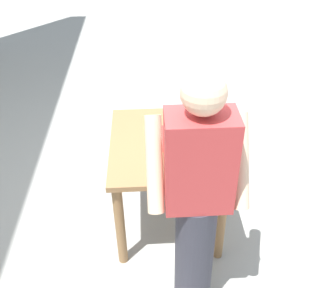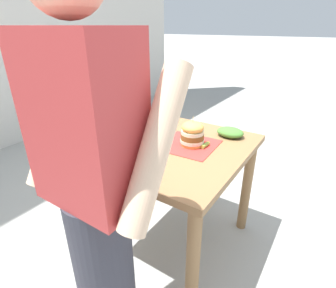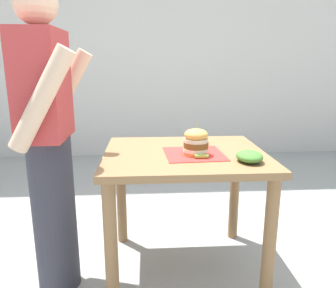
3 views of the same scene
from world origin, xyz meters
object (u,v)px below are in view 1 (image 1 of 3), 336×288
Objects in this scene: diner_across_table at (197,203)px; sandwich at (177,128)px; patio_table at (167,157)px; pickle_spear at (188,133)px; side_salad at (192,114)px.

sandwich is at bearing -86.92° from diner_across_table.
sandwich is at bearing -144.07° from patio_table.
pickle_spear is at bearing -92.63° from diner_across_table.
sandwich is 0.81m from diner_across_table.
patio_table is 0.80m from diner_across_table.
sandwich is at bearing 13.51° from pickle_spear.
patio_table is at bearing -80.98° from diner_across_table.
side_salad is at bearing -118.10° from sandwich.
diner_across_table is (0.10, 1.08, 0.08)m from side_salad.
side_salad is (-0.06, -0.25, 0.01)m from pickle_spear.
patio_table is at bearing 35.93° from sandwich.
side_salad is at bearing -103.90° from pickle_spear.
side_salad is 0.11× the size of diner_across_table.
diner_across_table reaches higher than sandwich.
pickle_spear is at bearing 76.10° from side_salad.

